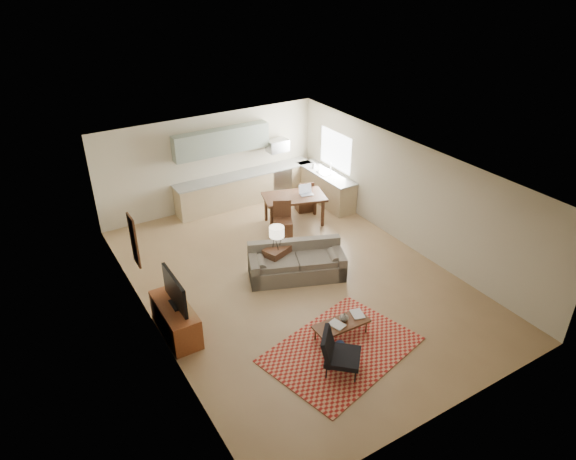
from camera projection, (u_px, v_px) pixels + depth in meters
room at (295, 228)px, 11.06m from camera, size 9.00×9.00×9.00m
kitchen_counter_back at (246, 188)px, 15.02m from camera, size 4.26×0.64×0.92m
kitchen_counter_right at (326, 187)px, 15.06m from camera, size 0.64×2.26×0.92m
kitchen_range at (278, 180)px, 15.53m from camera, size 0.62×0.62×0.90m
kitchen_microwave at (277, 146)px, 15.01m from camera, size 0.62×0.40×0.35m
upper_cabinets at (222, 141)px, 14.14m from camera, size 2.80×0.34×0.70m
window_right at (336, 150)px, 14.67m from camera, size 0.02×1.40×1.05m
wall_art_left at (134, 241)px, 10.18m from camera, size 0.06×0.42×1.10m
triptych at (207, 149)px, 14.16m from camera, size 1.70×0.04×0.50m
rug at (341, 349)px, 9.67m from camera, size 3.16×2.54×0.02m
sofa at (297, 262)px, 11.64m from camera, size 2.45×1.74×0.78m
coffee_table at (341, 330)px, 9.92m from camera, size 1.13×0.47×0.34m
book_a at (333, 328)px, 9.71m from camera, size 0.38×0.42×0.03m
book_b at (352, 315)px, 10.04m from camera, size 0.40×0.44×0.02m
vase at (344, 317)px, 9.87m from camera, size 0.20×0.20×0.18m
armchair at (343, 353)px, 9.01m from camera, size 1.00×1.00×0.81m
tv_credenza at (176, 319)px, 9.95m from camera, size 0.55×1.43×0.66m
tv at (175, 291)px, 9.65m from camera, size 0.11×1.10×0.66m
console_table at (277, 261)px, 11.77m from camera, size 0.69×0.57×0.69m
table_lamp at (277, 237)px, 11.46m from camera, size 0.43×0.43×0.55m
dining_table at (294, 210)px, 13.89m from camera, size 1.82×1.36×0.82m
dining_chair_near at (283, 221)px, 13.15m from camera, size 0.63×0.65×0.98m
dining_chair_far at (304, 195)px, 14.57m from camera, size 0.55×0.56×0.92m
laptop at (307, 190)px, 13.70m from camera, size 0.40×0.33×0.26m
soap_bottle at (314, 165)px, 15.10m from camera, size 0.09×0.10×0.19m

